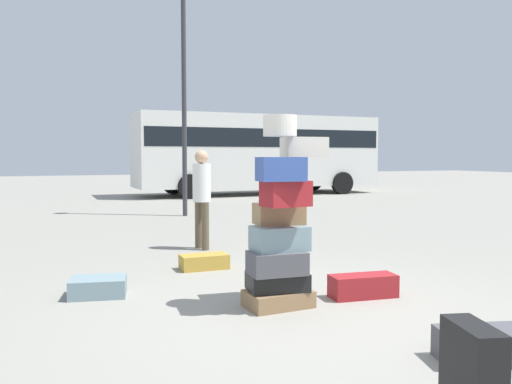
# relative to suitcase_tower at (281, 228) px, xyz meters

# --- Properties ---
(ground_plane) EXTENTS (80.00, 80.00, 0.00)m
(ground_plane) POSITION_rel_suitcase_tower_xyz_m (0.15, -0.22, -0.81)
(ground_plane) COLOR gray
(suitcase_tower) EXTENTS (0.92, 0.72, 1.94)m
(suitcase_tower) POSITION_rel_suitcase_tower_xyz_m (0.00, 0.00, 0.00)
(suitcase_tower) COLOR olive
(suitcase_tower) RESTS_ON ground
(suitcase_maroon_upright_blue) EXTENTS (0.76, 0.37, 0.25)m
(suitcase_maroon_upright_blue) POSITION_rel_suitcase_tower_xyz_m (0.98, -0.01, -0.69)
(suitcase_maroon_upright_blue) COLOR maroon
(suitcase_maroon_upright_blue) RESTS_ON ground
(suitcase_slate_foreground_far) EXTENTS (0.67, 0.54, 0.20)m
(suitcase_slate_foreground_far) POSITION_rel_suitcase_tower_xyz_m (-1.68, 1.16, -0.71)
(suitcase_slate_foreground_far) COLOR gray
(suitcase_slate_foreground_far) RESTS_ON ground
(suitcase_tan_behind_tower) EXTENTS (0.65, 0.34, 0.20)m
(suitcase_tan_behind_tower) POSITION_rel_suitcase_tower_xyz_m (-0.19, 2.04, -0.71)
(suitcase_tan_behind_tower) COLOR #B28C33
(suitcase_tan_behind_tower) RESTS_ON ground
(suitcase_charcoal_right_side) EXTENTS (0.80, 0.55, 0.24)m
(suitcase_charcoal_right_side) POSITION_rel_suitcase_tower_xyz_m (0.81, -1.88, -0.69)
(suitcase_charcoal_right_side) COLOR #4C4C51
(suitcase_charcoal_right_side) RESTS_ON ground
(suitcase_black_left_side) EXTENTS (0.29, 0.45, 0.63)m
(suitcase_black_left_side) POSITION_rel_suitcase_tower_xyz_m (-0.13, -2.65, -0.50)
(suitcase_black_left_side) COLOR black
(suitcase_black_left_side) RESTS_ON ground
(person_bearded_onlooker) EXTENTS (0.30, 0.33, 1.64)m
(person_bearded_onlooker) POSITION_rel_suitcase_tower_xyz_m (0.23, 3.52, 0.16)
(person_bearded_onlooker) COLOR brown
(person_bearded_onlooker) RESTS_ON ground
(parked_bus) EXTENTS (9.84, 2.80, 3.15)m
(parked_bus) POSITION_rel_suitcase_tower_xyz_m (6.03, 14.78, 1.02)
(parked_bus) COLOR silver
(parked_bus) RESTS_ON ground
(lamp_post) EXTENTS (0.36, 0.36, 6.75)m
(lamp_post) POSITION_rel_suitcase_tower_xyz_m (1.26, 8.38, 3.53)
(lamp_post) COLOR #333338
(lamp_post) RESTS_ON ground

